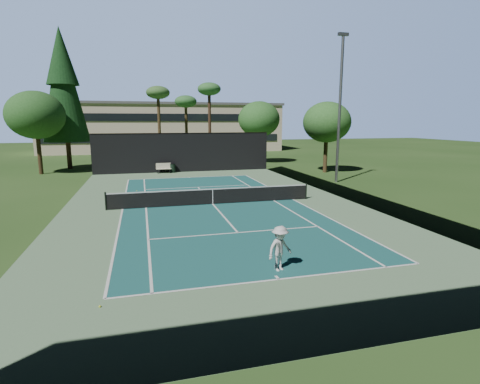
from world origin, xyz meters
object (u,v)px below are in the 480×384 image
object	(u,v)px
tennis_ball_d	(137,191)
player	(280,248)
tennis_ball_b	(141,200)
tennis_net	(213,196)
tennis_ball_a	(100,306)
park_bench	(164,168)
trash_bin	(173,168)
tennis_ball_c	(207,190)

from	to	relation	value
tennis_ball_d	player	bearing A→B (deg)	-73.60
tennis_ball_d	tennis_ball_b	bearing A→B (deg)	-85.48
tennis_net	tennis_ball_d	xyz separation A→B (m)	(-4.70, 5.91, -0.52)
tennis_ball_a	tennis_net	bearing A→B (deg)	65.77
park_bench	player	bearing A→B (deg)	-84.76
tennis_net	player	xyz separation A→B (m)	(0.31, -11.12, 0.25)
tennis_ball_b	park_bench	size ratio (longest dim) A/B	0.04
tennis_net	trash_bin	bearing A→B (deg)	94.43
tennis_ball_c	park_bench	size ratio (longest dim) A/B	0.04
tennis_ball_b	tennis_ball_c	distance (m)	5.57
tennis_net	tennis_ball_a	xyz separation A→B (m)	(-5.57, -12.37, -0.52)
player	tennis_ball_b	size ratio (longest dim) A/B	25.39
player	tennis_ball_b	distance (m)	14.28
tennis_net	tennis_ball_a	size ratio (longest dim) A/B	186.31
tennis_ball_a	tennis_ball_c	distance (m)	18.34
park_bench	trash_bin	size ratio (longest dim) A/B	1.59
park_bench	trash_bin	xyz separation A→B (m)	(0.92, 0.11, -0.07)
park_bench	trash_bin	bearing A→B (deg)	7.00
tennis_ball_a	tennis_ball_b	distance (m)	14.74
tennis_ball_a	tennis_ball_d	world-z (taller)	tennis_ball_d
tennis_ball_c	park_bench	bearing A→B (deg)	103.99
tennis_ball_c	tennis_ball_d	size ratio (longest dim) A/B	0.78
tennis_ball_c	tennis_ball_b	bearing A→B (deg)	-152.15
tennis_ball_b	park_bench	bearing A→B (deg)	80.19
tennis_ball_b	tennis_ball_a	bearing A→B (deg)	-94.46
player	trash_bin	distance (m)	26.83
tennis_ball_b	trash_bin	distance (m)	13.72
trash_bin	tennis_ball_a	bearing A→B (deg)	-98.83
tennis_ball_a	trash_bin	world-z (taller)	trash_bin
tennis_ball_a	tennis_ball_c	bearing A→B (deg)	70.66
tennis_ball_d	tennis_ball_c	bearing A→B (deg)	-10.56
tennis_ball_a	tennis_ball_c	xyz separation A→B (m)	(6.07, 17.30, -0.00)
tennis_ball_a	park_bench	size ratio (longest dim) A/B	0.05
tennis_ball_c	tennis_ball_d	bearing A→B (deg)	169.44
park_bench	tennis_ball_b	bearing A→B (deg)	-99.81
player	tennis_ball_c	xyz separation A→B (m)	(0.20, 16.06, -0.78)
tennis_ball_b	tennis_ball_c	bearing A→B (deg)	27.85
tennis_ball_b	tennis_ball_d	xyz separation A→B (m)	(-0.28, 3.57, 0.01)
tennis_net	tennis_ball_c	xyz separation A→B (m)	(0.51, 4.94, -0.53)
tennis_net	tennis_ball_b	xyz separation A→B (m)	(-4.42, 2.33, -0.53)
player	tennis_ball_d	xyz separation A→B (m)	(-5.01, 17.03, -0.77)
tennis_ball_b	tennis_ball_d	bearing A→B (deg)	94.52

